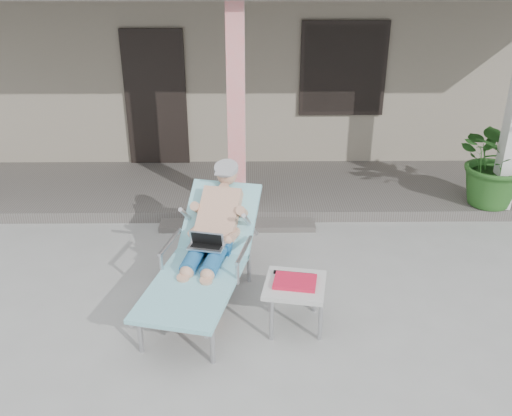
{
  "coord_description": "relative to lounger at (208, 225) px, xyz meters",
  "views": [
    {
      "loc": [
        0.17,
        -4.43,
        3.14
      ],
      "look_at": [
        0.23,
        0.6,
        0.85
      ],
      "focal_mm": 38.0,
      "sensor_mm": 36.0,
      "label": 1
    }
  ],
  "objects": [
    {
      "name": "ground",
      "position": [
        0.25,
        -0.29,
        -0.8
      ],
      "size": [
        60.0,
        60.0,
        0.0
      ],
      "primitive_type": "plane",
      "color": "#9E9E99",
      "rests_on": "ground"
    },
    {
      "name": "house",
      "position": [
        0.25,
        6.2,
        0.86
      ],
      "size": [
        10.4,
        5.4,
        3.3
      ],
      "color": "gray",
      "rests_on": "ground"
    },
    {
      "name": "porch_deck",
      "position": [
        0.25,
        2.71,
        -0.73
      ],
      "size": [
        10.0,
        2.0,
        0.15
      ],
      "primitive_type": "cube",
      "color": "#605B56",
      "rests_on": "ground"
    },
    {
      "name": "porch_step",
      "position": [
        0.25,
        1.56,
        -0.77
      ],
      "size": [
        2.0,
        0.3,
        0.07
      ],
      "primitive_type": "cube",
      "color": "#605B56",
      "rests_on": "ground"
    },
    {
      "name": "lounger",
      "position": [
        0.0,
        0.0,
        0.0
      ],
      "size": [
        1.18,
        2.08,
        1.31
      ],
      "rotation": [
        0.0,
        0.0,
        -0.23
      ],
      "color": "#B7B7BC",
      "rests_on": "ground"
    },
    {
      "name": "side_table",
      "position": [
        0.82,
        -0.5,
        -0.39
      ],
      "size": [
        0.64,
        0.64,
        0.49
      ],
      "rotation": [
        0.0,
        0.0,
        -0.18
      ],
      "color": "beige",
      "rests_on": "ground"
    },
    {
      "name": "potted_palm",
      "position": [
        3.69,
        1.96,
        -0.02
      ],
      "size": [
        1.19,
        1.04,
        1.27
      ],
      "primitive_type": "imported",
      "rotation": [
        0.0,
        0.0,
        -0.05
      ],
      "color": "#26591E",
      "rests_on": "porch_deck"
    }
  ]
}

